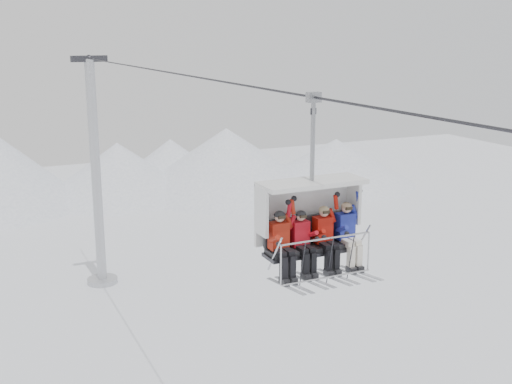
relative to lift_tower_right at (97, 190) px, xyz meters
name	(u,v)px	position (x,y,z in m)	size (l,w,h in m)	color
ridgeline	(33,175)	(-1.58, 20.05, -2.94)	(72.00, 21.00, 7.00)	white
lift_tower_right	(97,190)	(0.00, 0.00, 0.00)	(2.00, 1.80, 13.48)	#ACAFB4
haul_cable	(256,87)	(0.00, -22.00, 7.52)	(0.06, 0.06, 50.00)	#2E2E33
chairlift_carrier	(308,214)	(0.00, -24.79, 4.90)	(2.41, 1.17, 3.98)	black
skier_far_left	(281,242)	(-0.84, -25.10, 4.43)	(0.41, 1.69, 1.64)	#AA2110
skier_center_left	(302,240)	(-0.32, -25.10, 4.41)	(0.39, 1.69, 1.56)	red
skier_center_right	(325,236)	(0.27, -25.10, 4.43)	(0.40, 1.69, 1.61)	#B4150B
skier_far_right	(348,232)	(0.86, -25.10, 4.43)	(0.41, 1.69, 1.64)	#202CA0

